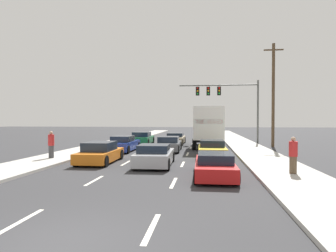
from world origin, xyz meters
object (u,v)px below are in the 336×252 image
car_yellow (212,150)px  pedestrian_mid_block (51,145)px  traffic_signal_mast (221,95)px  box_truck (208,125)px  car_silver (155,156)px  car_orange (100,153)px  car_blue (124,144)px  utility_pole_mid (273,94)px  car_red (215,165)px  car_gray (169,144)px  car_green (142,138)px  pedestrian_near_corner (293,155)px  car_tan (175,139)px

car_yellow → pedestrian_mid_block: pedestrian_mid_block is taller
traffic_signal_mast → box_truck: bearing=-104.8°
car_silver → car_orange: bearing=168.8°
car_blue → box_truck: box_truck is taller
car_orange → utility_pole_mid: 17.83m
car_silver → traffic_signal_mast: bearing=74.5°
car_blue → utility_pole_mid: bearing=22.3°
car_blue → car_red: bearing=-54.2°
car_gray → car_silver: bearing=-89.1°
car_green → pedestrian_near_corner: pedestrian_near_corner is taller
car_gray → car_red: size_ratio=0.91×
car_orange → car_blue: bearing=93.1°
car_yellow → pedestrian_mid_block: 10.47m
car_blue → pedestrian_near_corner: size_ratio=2.77×
car_blue → car_gray: 3.73m
car_orange → traffic_signal_mast: 18.73m
car_blue → car_silver: 7.98m
box_truck → car_tan: bearing=132.2°
box_truck → utility_pole_mid: 7.01m
car_silver → pedestrian_mid_block: pedestrian_mid_block is taller
car_blue → utility_pole_mid: size_ratio=0.48×
car_green → car_red: bearing=-67.3°
pedestrian_mid_block → car_red: bearing=-21.8°
car_yellow → traffic_signal_mast: size_ratio=0.46×
car_orange → car_yellow: car_orange is taller
car_yellow → car_green: bearing=123.7°
traffic_signal_mast → utility_pole_mid: 6.42m
car_orange → car_gray: bearing=64.2°
car_gray → pedestrian_mid_block: (-6.83, -6.25, 0.44)m
car_green → pedestrian_mid_block: size_ratio=2.54×
car_gray → pedestrian_mid_block: size_ratio=2.46×
car_red → traffic_signal_mast: bearing=85.8°
car_green → car_silver: bearing=-75.0°
car_red → utility_pole_mid: (6.00, 15.12, 4.52)m
car_tan → car_green: bearing=-172.6°
car_red → car_yellow: bearing=89.6°
car_orange → car_red: (6.72, -3.44, -0.06)m
car_tan → car_yellow: (3.56, -11.06, 0.03)m
car_gray → pedestrian_mid_block: bearing=-137.5°
car_green → box_truck: 7.73m
car_green → car_orange: size_ratio=1.03×
car_orange → traffic_signal_mast: (8.15, 16.18, 4.77)m
car_silver → utility_pole_mid: 16.08m
car_silver → car_tan: bearing=91.1°
car_blue → traffic_signal_mast: 13.85m
car_gray → car_yellow: (3.42, -4.15, 0.01)m
car_blue → car_orange: 6.34m
pedestrian_mid_block → car_green: bearing=75.9°
car_green → traffic_signal_mast: bearing=18.4°
car_orange → car_silver: (3.46, -0.69, -0.02)m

